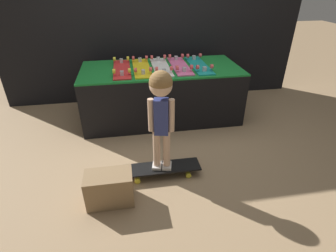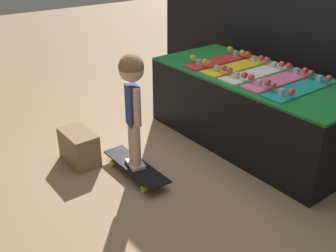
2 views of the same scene
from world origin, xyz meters
TOP-DOWN VIEW (x-y plane):
  - ground_plane at (0.00, 0.00)m, footprint 16.00×16.00m
  - display_rack at (0.00, 0.50)m, footprint 1.96×0.88m
  - skateboard_red_on_rack at (-0.48, 0.49)m, footprint 0.20×0.75m
  - skateboard_yellow_on_rack at (-0.24, 0.49)m, footprint 0.20×0.75m
  - skateboard_white_on_rack at (0.00, 0.49)m, footprint 0.20×0.75m
  - skateboard_pink_on_rack at (0.24, 0.50)m, footprint 0.20×0.75m
  - skateboard_teal_on_rack at (0.48, 0.48)m, footprint 0.20×0.75m
  - skateboard_on_floor at (-0.17, -0.70)m, footprint 0.73×0.19m
  - child at (-0.17, -0.70)m, footprint 0.22×0.19m
  - storage_box at (-0.65, -0.97)m, footprint 0.38×0.22m

SIDE VIEW (x-z plane):
  - ground_plane at x=0.00m, z-range 0.00..0.00m
  - skateboard_on_floor at x=-0.17m, z-range 0.03..0.12m
  - storage_box at x=-0.65m, z-range 0.00..0.29m
  - display_rack at x=0.00m, z-range 0.00..0.68m
  - skateboard_red_on_rack at x=-0.48m, z-range 0.65..0.74m
  - skateboard_yellow_on_rack at x=-0.24m, z-range 0.65..0.74m
  - skateboard_white_on_rack at x=0.00m, z-range 0.65..0.74m
  - skateboard_pink_on_rack at x=0.24m, z-range 0.65..0.74m
  - skateboard_teal_on_rack at x=0.48m, z-range 0.65..0.74m
  - child at x=-0.17m, z-range 0.28..1.22m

